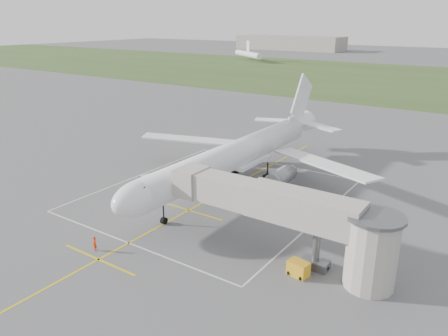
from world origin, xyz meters
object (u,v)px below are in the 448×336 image
Objects in this scene: gpu_unit at (298,269)px; baggage_cart at (151,184)px; airliner at (237,155)px; jet_bridge at (295,216)px; ramp_worker_nose at (95,244)px; ramp_worker_wing at (188,168)px.

baggage_cart is (-25.61, 7.69, 0.30)m from gpu_unit.
airliner is at bearing 69.42° from baggage_cart.
jet_bridge is at bearing -42.19° from airliner.
airliner is 2.00× the size of jet_bridge.
ramp_worker_nose is 0.79× the size of ramp_worker_wing.
ramp_worker_wing is at bearing -177.44° from airliner.
baggage_cart is (-8.38, -8.57, -3.40)m from airliner.
jet_bridge is at bearing 136.11° from gpu_unit.
ramp_worker_wing is at bearing 150.08° from jet_bridge.
ramp_worker_wing reaches higher than baggage_cart.
airliner is at bearing 97.26° from ramp_worker_nose.
ramp_worker_wing is (-24.11, 13.88, -3.77)m from jet_bridge.
ramp_worker_wing is (-8.39, -0.37, -3.41)m from airliner.
gpu_unit is at bearing -53.04° from jet_bridge.
baggage_cart reaches higher than gpu_unit.
ramp_worker_nose is (-1.65, -23.76, -3.62)m from airliner.
airliner is 21.22m from jet_bridge.
ramp_worker_wing is (-25.62, 15.88, 0.29)m from gpu_unit.
airliner is at bearing 137.81° from jet_bridge.
airliner is 30.19× the size of ramp_worker_nose.
jet_bridge reaches higher than ramp_worker_nose.
ramp_worker_nose is at bearing -93.97° from airliner.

